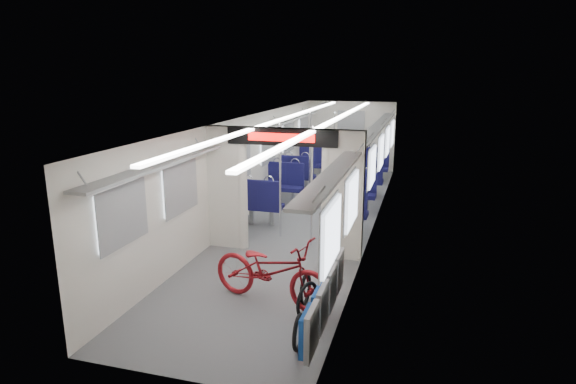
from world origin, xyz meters
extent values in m
plane|color=#515456|center=(0.00, 0.00, 0.00)|extent=(12.00, 12.00, 0.00)
cube|color=silver|center=(-1.45, 0.00, 1.15)|extent=(0.02, 12.00, 2.30)
cube|color=silver|center=(1.45, 0.00, 1.15)|extent=(0.02, 12.00, 2.30)
cube|color=silver|center=(0.00, 6.00, 1.15)|extent=(2.90, 0.02, 2.30)
cube|color=silver|center=(0.00, -6.00, 1.15)|extent=(2.90, 0.02, 2.30)
cube|color=silver|center=(0.00, 0.00, 2.30)|extent=(2.90, 12.00, 0.02)
cube|color=white|center=(-0.55, 0.00, 2.27)|extent=(0.12, 11.40, 0.04)
cube|color=white|center=(0.55, 0.00, 2.27)|extent=(0.12, 11.40, 0.04)
cube|color=silver|center=(-1.12, -2.00, 1.00)|extent=(0.65, 0.18, 2.00)
cube|color=silver|center=(1.12, -2.00, 1.00)|extent=(0.65, 0.18, 2.00)
cube|color=silver|center=(0.00, -2.00, 2.15)|extent=(2.90, 0.18, 0.30)
cylinder|color=silver|center=(-0.80, -2.00, 1.00)|extent=(0.20, 0.20, 2.00)
cylinder|color=silver|center=(0.80, -2.00, 1.00)|extent=(0.20, 0.20, 2.00)
cube|color=black|center=(0.00, -2.11, 2.15)|extent=(2.00, 0.03, 0.30)
cube|color=#FF0C07|center=(0.00, -2.13, 2.15)|extent=(1.20, 0.02, 0.14)
cube|color=silver|center=(-1.42, -4.80, 1.40)|extent=(0.04, 1.00, 0.75)
cube|color=silver|center=(1.42, -4.80, 1.40)|extent=(0.04, 1.00, 0.75)
cube|color=silver|center=(-1.42, -3.20, 1.40)|extent=(0.04, 1.00, 0.75)
cube|color=silver|center=(1.42, -3.20, 1.40)|extent=(0.04, 1.00, 0.75)
cube|color=silver|center=(-1.42, -0.50, 1.40)|extent=(0.04, 1.00, 0.75)
cube|color=silver|center=(1.42, -0.50, 1.40)|extent=(0.04, 1.00, 0.75)
cube|color=silver|center=(-1.42, 1.40, 1.40)|extent=(0.04, 1.00, 0.75)
cube|color=silver|center=(1.42, 1.40, 1.40)|extent=(0.04, 1.00, 0.75)
cube|color=silver|center=(-1.42, 3.30, 1.40)|extent=(0.04, 1.00, 0.75)
cube|color=silver|center=(1.42, 3.30, 1.40)|extent=(0.04, 1.00, 0.75)
cube|color=silver|center=(-1.42, 5.10, 1.40)|extent=(0.04, 1.00, 0.75)
cube|color=silver|center=(1.42, 5.10, 1.40)|extent=(0.04, 1.00, 0.75)
cube|color=gray|center=(-1.27, -4.00, 1.95)|extent=(0.30, 3.60, 0.04)
cube|color=gray|center=(1.27, -4.00, 1.95)|extent=(0.30, 3.60, 0.04)
cube|color=gray|center=(-1.27, 2.00, 1.95)|extent=(0.30, 7.60, 0.04)
cube|color=gray|center=(1.27, 2.00, 1.95)|extent=(0.30, 7.60, 0.04)
cube|color=gray|center=(0.00, 5.94, 1.00)|extent=(0.90, 0.05, 2.00)
imported|color=maroon|center=(0.42, -4.02, 0.50)|extent=(2.02, 1.10, 1.01)
cube|color=gray|center=(1.38, -5.61, 0.58)|extent=(0.06, 0.47, 0.54)
cube|color=navy|center=(1.32, -5.61, 0.58)|extent=(0.06, 0.43, 0.45)
cube|color=gray|center=(1.38, -5.06, 0.58)|extent=(0.06, 0.47, 0.54)
cube|color=navy|center=(1.32, -5.06, 0.58)|extent=(0.06, 0.43, 0.45)
cube|color=gray|center=(1.38, -4.51, 0.58)|extent=(0.06, 0.47, 0.54)
cube|color=navy|center=(1.32, -4.51, 0.58)|extent=(0.06, 0.43, 0.45)
cube|color=gray|center=(1.38, -3.96, 0.58)|extent=(0.06, 0.47, 0.54)
cube|color=navy|center=(1.32, -3.96, 0.58)|extent=(0.06, 0.43, 0.45)
torus|color=black|center=(1.10, -5.08, 0.21)|extent=(0.05, 0.46, 0.46)
torus|color=black|center=(1.02, -4.30, 0.23)|extent=(0.21, 0.51, 0.52)
torus|color=black|center=(0.90, -3.92, 0.21)|extent=(0.07, 0.47, 0.46)
cube|color=#0E0D39|center=(-0.70, -0.54, 0.40)|extent=(0.47, 0.44, 0.10)
cylinder|color=gray|center=(-0.70, -0.54, 0.17)|extent=(0.10, 0.10, 0.35)
cube|color=#0E0D39|center=(-0.70, -0.72, 0.74)|extent=(0.47, 0.08, 0.57)
torus|color=silver|center=(-0.70, -0.72, 1.02)|extent=(0.24, 0.03, 0.24)
cube|color=#0E0D39|center=(-0.70, 1.23, 0.40)|extent=(0.47, 0.44, 0.10)
cylinder|color=gray|center=(-0.70, 1.23, 0.17)|extent=(0.10, 0.10, 0.35)
cube|color=#0E0D39|center=(-0.70, 1.41, 0.74)|extent=(0.47, 0.08, 0.57)
torus|color=silver|center=(-0.70, 1.41, 1.02)|extent=(0.24, 0.03, 0.24)
cube|color=#0E0D39|center=(-1.17, -0.54, 0.40)|extent=(0.47, 0.44, 0.10)
cylinder|color=gray|center=(-1.17, -0.54, 0.17)|extent=(0.10, 0.10, 0.35)
cube|color=#0E0D39|center=(-1.17, -0.72, 0.74)|extent=(0.47, 0.08, 0.57)
torus|color=silver|center=(-1.17, -0.72, 1.02)|extent=(0.24, 0.03, 0.24)
cube|color=#0E0D39|center=(-1.17, 1.23, 0.40)|extent=(0.47, 0.44, 0.10)
cylinder|color=gray|center=(-1.17, 1.23, 0.17)|extent=(0.10, 0.10, 0.35)
cube|color=#0E0D39|center=(-1.17, 1.41, 0.74)|extent=(0.47, 0.08, 0.57)
torus|color=silver|center=(-1.17, 1.41, 1.02)|extent=(0.24, 0.03, 0.24)
cube|color=#0E0D39|center=(0.70, -0.57, 0.40)|extent=(0.42, 0.39, 0.10)
cylinder|color=gray|center=(0.70, -0.57, 0.17)|extent=(0.10, 0.10, 0.35)
cube|color=#0E0D39|center=(0.70, -0.73, 0.71)|extent=(0.42, 0.07, 0.51)
torus|color=silver|center=(0.70, -0.73, 0.96)|extent=(0.21, 0.03, 0.21)
cube|color=#0E0D39|center=(0.70, 1.01, 0.40)|extent=(0.42, 0.39, 0.10)
cylinder|color=gray|center=(0.70, 1.01, 0.17)|extent=(0.10, 0.10, 0.35)
cube|color=#0E0D39|center=(0.70, 1.17, 0.71)|extent=(0.42, 0.07, 0.51)
torus|color=silver|center=(0.70, 1.17, 0.96)|extent=(0.21, 0.03, 0.21)
cube|color=#0E0D39|center=(1.17, -0.57, 0.40)|extent=(0.42, 0.39, 0.10)
cylinder|color=gray|center=(1.17, -0.57, 0.17)|extent=(0.10, 0.10, 0.35)
cube|color=#0E0D39|center=(1.17, -0.73, 0.71)|extent=(0.42, 0.07, 0.51)
torus|color=silver|center=(1.17, -0.73, 0.96)|extent=(0.21, 0.03, 0.21)
cube|color=#0E0D39|center=(1.17, 1.01, 0.40)|extent=(0.42, 0.39, 0.10)
cylinder|color=gray|center=(1.17, 1.01, 0.17)|extent=(0.10, 0.10, 0.35)
cube|color=#0E0D39|center=(1.17, 1.17, 0.71)|extent=(0.42, 0.07, 0.51)
torus|color=silver|center=(1.17, 1.17, 0.96)|extent=(0.21, 0.03, 0.21)
cube|color=#0E0D39|center=(-0.70, 2.64, 0.40)|extent=(0.46, 0.43, 0.10)
cylinder|color=gray|center=(-0.70, 2.64, 0.17)|extent=(0.10, 0.10, 0.35)
cube|color=#0E0D39|center=(-0.70, 2.47, 0.73)|extent=(0.46, 0.08, 0.57)
torus|color=silver|center=(-0.70, 2.47, 1.02)|extent=(0.23, 0.03, 0.23)
cube|color=#0E0D39|center=(-0.70, 4.39, 0.40)|extent=(0.46, 0.43, 0.10)
cylinder|color=gray|center=(-0.70, 4.39, 0.17)|extent=(0.10, 0.10, 0.35)
cube|color=#0E0D39|center=(-0.70, 4.57, 0.73)|extent=(0.46, 0.08, 0.57)
torus|color=silver|center=(-0.70, 4.57, 1.02)|extent=(0.23, 0.03, 0.23)
cube|color=#0E0D39|center=(-1.17, 2.64, 0.40)|extent=(0.46, 0.43, 0.10)
cylinder|color=gray|center=(-1.17, 2.64, 0.17)|extent=(0.10, 0.10, 0.35)
cube|color=#0E0D39|center=(-1.17, 2.47, 0.73)|extent=(0.46, 0.08, 0.57)
torus|color=silver|center=(-1.17, 2.47, 1.02)|extent=(0.23, 0.03, 0.23)
cube|color=#0E0D39|center=(-1.17, 4.39, 0.40)|extent=(0.46, 0.43, 0.10)
cylinder|color=gray|center=(-1.17, 4.39, 0.17)|extent=(0.10, 0.10, 0.35)
cube|color=#0E0D39|center=(-1.17, 4.57, 0.73)|extent=(0.46, 0.08, 0.57)
torus|color=silver|center=(-1.17, 4.57, 1.02)|extent=(0.23, 0.03, 0.23)
cube|color=#0E0D39|center=(0.70, 2.60, 0.40)|extent=(0.47, 0.44, 0.10)
cylinder|color=gray|center=(0.70, 2.60, 0.17)|extent=(0.10, 0.10, 0.35)
cube|color=#0E0D39|center=(0.70, 2.42, 0.74)|extent=(0.47, 0.08, 0.57)
torus|color=silver|center=(0.70, 2.42, 1.02)|extent=(0.24, 0.03, 0.24)
cube|color=#0E0D39|center=(0.70, 4.37, 0.40)|extent=(0.47, 0.44, 0.10)
cylinder|color=gray|center=(0.70, 4.37, 0.17)|extent=(0.10, 0.10, 0.35)
cube|color=#0E0D39|center=(0.70, 4.54, 0.74)|extent=(0.47, 0.08, 0.57)
torus|color=silver|center=(0.70, 4.54, 1.02)|extent=(0.24, 0.03, 0.24)
cube|color=#0E0D39|center=(1.17, 2.60, 0.40)|extent=(0.47, 0.44, 0.10)
cylinder|color=gray|center=(1.17, 2.60, 0.17)|extent=(0.10, 0.10, 0.35)
cube|color=#0E0D39|center=(1.17, 2.42, 0.74)|extent=(0.47, 0.08, 0.57)
torus|color=silver|center=(1.17, 2.42, 1.02)|extent=(0.24, 0.03, 0.24)
cube|color=#0E0D39|center=(1.17, 4.37, 0.40)|extent=(0.47, 0.44, 0.10)
cylinder|color=gray|center=(1.17, 4.37, 0.17)|extent=(0.10, 0.10, 0.35)
cube|color=#0E0D39|center=(1.17, 4.54, 0.74)|extent=(0.47, 0.08, 0.57)
torus|color=silver|center=(1.17, 4.54, 1.02)|extent=(0.24, 0.03, 0.24)
cylinder|color=silver|center=(-0.30, -1.21, 1.15)|extent=(0.04, 0.04, 2.30)
cylinder|color=silver|center=(0.42, -1.54, 1.15)|extent=(0.04, 0.04, 2.30)
cylinder|color=silver|center=(-0.36, 1.60, 1.15)|extent=(0.05, 0.05, 2.30)
cylinder|color=silver|center=(0.23, 1.68, 1.15)|extent=(0.04, 0.04, 2.30)
camera|label=1|loc=(2.40, -10.08, 3.26)|focal=30.00mm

